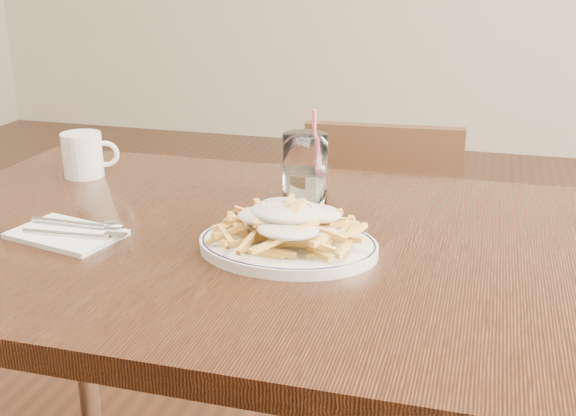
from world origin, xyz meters
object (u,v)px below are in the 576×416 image
(chair_far, at_px, (381,249))
(water_glass, at_px, (305,175))
(coffee_mug, at_px, (84,155))
(loaded_fries, at_px, (288,219))
(fries_plate, at_px, (288,245))
(table, at_px, (242,277))

(chair_far, height_order, water_glass, water_glass)
(coffee_mug, bearing_deg, loaded_fries, -27.67)
(chair_far, relative_size, water_glass, 4.53)
(loaded_fries, bearing_deg, fries_plate, 45.00)
(chair_far, distance_m, fries_plate, 0.81)
(table, relative_size, loaded_fries, 5.17)
(fries_plate, xyz_separation_m, loaded_fries, (-0.00, -0.00, 0.04))
(loaded_fries, relative_size, water_glass, 1.31)
(table, xyz_separation_m, loaded_fries, (0.09, -0.05, 0.13))
(chair_far, xyz_separation_m, water_glass, (-0.07, -0.53, 0.35))
(water_glass, bearing_deg, fries_plate, -82.24)
(table, height_order, chair_far, chair_far)
(chair_far, distance_m, water_glass, 0.64)
(table, relative_size, fries_plate, 3.65)
(water_glass, distance_m, coffee_mug, 0.48)
(loaded_fries, relative_size, coffee_mug, 2.11)
(chair_far, relative_size, fries_plate, 2.44)
(water_glass, bearing_deg, chair_far, 82.73)
(water_glass, height_order, coffee_mug, water_glass)
(table, bearing_deg, coffee_mug, 152.66)
(fries_plate, bearing_deg, chair_far, 87.04)
(table, height_order, fries_plate, fries_plate)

